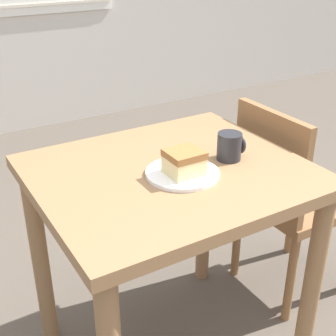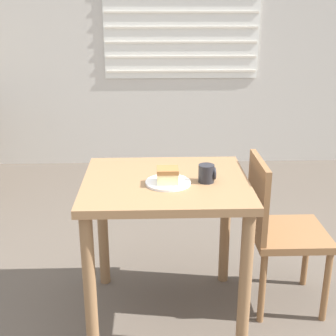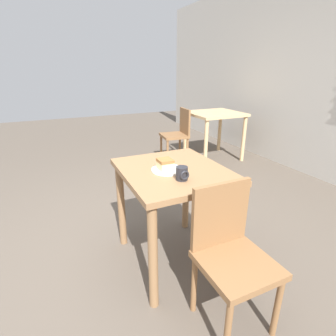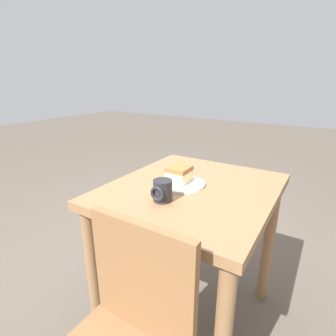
{
  "view_description": "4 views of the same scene",
  "coord_description": "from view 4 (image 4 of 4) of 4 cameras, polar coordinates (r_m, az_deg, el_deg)",
  "views": [
    {
      "loc": [
        -0.56,
        -0.65,
        1.41
      ],
      "look_at": [
        0.09,
        0.42,
        0.79
      ],
      "focal_mm": 50.0,
      "sensor_mm": 36.0,
      "label": 1
    },
    {
      "loc": [
        0.04,
        -1.72,
        1.6
      ],
      "look_at": [
        0.11,
        0.38,
        0.86
      ],
      "focal_mm": 50.0,
      "sensor_mm": 36.0,
      "label": 2
    },
    {
      "loc": [
        1.67,
        -0.32,
        1.45
      ],
      "look_at": [
        0.08,
        0.41,
        0.78
      ],
      "focal_mm": 28.0,
      "sensor_mm": 36.0,
      "label": 3
    },
    {
      "loc": [
        1.11,
        0.93,
        1.24
      ],
      "look_at": [
        0.14,
        0.33,
        0.86
      ],
      "focal_mm": 28.0,
      "sensor_mm": 36.0,
      "label": 4
    }
  ],
  "objects": [
    {
      "name": "coffee_mug",
      "position": [
        1.05,
        -1.26,
        -4.98
      ],
      "size": [
        0.08,
        0.08,
        0.09
      ],
      "color": "#232328",
      "rests_on": "dining_table_near"
    },
    {
      "name": "ground_plane",
      "position": [
        1.91,
        -6.61,
        -22.03
      ],
      "size": [
        14.0,
        14.0,
        0.0
      ],
      "primitive_type": "plane",
      "color": "brown"
    },
    {
      "name": "cake_slice",
      "position": [
        1.22,
        2.47,
        -1.35
      ],
      "size": [
        0.1,
        0.1,
        0.07
      ],
      "color": "beige",
      "rests_on": "plate"
    },
    {
      "name": "plate",
      "position": [
        1.23,
        2.92,
        -3.37
      ],
      "size": [
        0.22,
        0.22,
        0.01
      ],
      "color": "white",
      "rests_on": "dining_table_near"
    },
    {
      "name": "dining_table_near",
      "position": [
        1.27,
        5.16,
        -9.85
      ],
      "size": [
        0.82,
        0.72,
        0.78
      ],
      "color": "olive",
      "rests_on": "ground_plane"
    }
  ]
}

